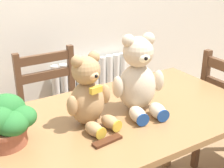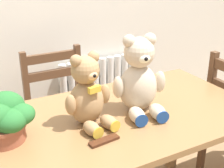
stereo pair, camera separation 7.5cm
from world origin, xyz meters
name	(u,v)px [view 2 (the right image)]	position (x,y,z in m)	size (l,w,h in m)	color
radiator	(99,98)	(0.42, 1.45, 0.29)	(0.71, 0.10, 0.64)	white
dining_table	(119,135)	(0.00, 0.37, 0.63)	(1.34, 0.74, 0.74)	olive
wooden_chair_behind	(62,111)	(-0.05, 1.10, 0.43)	(0.42, 0.43, 0.85)	brown
teddy_bear_left	(88,95)	(-0.16, 0.37, 0.88)	(0.23, 0.24, 0.33)	tan
teddy_bear_right	(139,79)	(0.11, 0.37, 0.90)	(0.27, 0.28, 0.38)	beige
potted_plant	(3,117)	(-0.51, 0.41, 0.84)	(0.23, 0.21, 0.19)	#9E5138
chocolate_bar	(104,141)	(-0.17, 0.20, 0.74)	(0.13, 0.04, 0.01)	#472314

